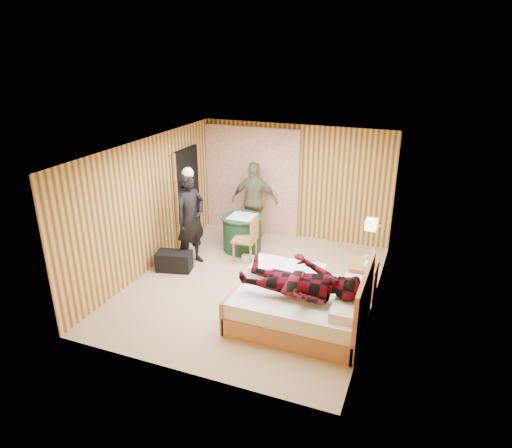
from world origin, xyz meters
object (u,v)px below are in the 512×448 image
at_px(woman_standing, 190,219).
at_px(man_on_bed, 300,273).
at_px(wall_lamp, 371,224).
at_px(chair_near, 249,235).
at_px(chair_far, 253,215).
at_px(round_table, 242,233).
at_px(nightstand, 363,278).
at_px(bed, 302,304).
at_px(duffel_bag, 174,261).
at_px(man_at_table, 255,201).

distance_m(woman_standing, man_on_bed, 2.96).
distance_m(wall_lamp, chair_near, 2.51).
xyz_separation_m(chair_far, man_on_bed, (1.95, -3.04, 0.42)).
bearing_deg(man_on_bed, woman_standing, 151.42).
bearing_deg(man_on_bed, chair_far, 122.64).
distance_m(wall_lamp, man_on_bed, 1.69).
xyz_separation_m(round_table, chair_near, (0.35, -0.47, 0.18)).
bearing_deg(wall_lamp, round_table, 161.60).
bearing_deg(nightstand, bed, -121.87).
height_order(chair_near, duffel_bag, chair_near).
distance_m(chair_near, man_at_table, 1.26).
relative_size(round_table, man_on_bed, 0.48).
bearing_deg(duffel_bag, man_on_bed, -33.96).
xyz_separation_m(bed, chair_near, (-1.56, 1.67, 0.25)).
height_order(chair_far, man_at_table, man_at_table).
height_order(nightstand, woman_standing, woman_standing).
height_order(chair_far, woman_standing, woman_standing).
height_order(woman_standing, man_at_table, woman_standing).
height_order(chair_far, man_on_bed, man_on_bed).
height_order(bed, round_table, bed).
bearing_deg(nightstand, woman_standing, -179.56).
relative_size(wall_lamp, man_at_table, 0.15).
bearing_deg(nightstand, round_table, 160.90).
bearing_deg(chair_near, man_on_bed, 35.55).
bearing_deg(nightstand, man_on_bed, -116.86).
bearing_deg(man_at_table, chair_far, 61.08).
bearing_deg(man_on_bed, chair_near, 129.90).
xyz_separation_m(nightstand, chair_far, (-2.68, 1.60, 0.24)).
relative_size(nightstand, chair_far, 0.65).
relative_size(chair_near, woman_standing, 0.51).
distance_m(nightstand, chair_near, 2.37).
height_order(duffel_bag, woman_standing, woman_standing).
height_order(nightstand, man_on_bed, man_on_bed).
bearing_deg(duffel_bag, chair_near, 22.56).
height_order(duffel_bag, man_on_bed, man_on_bed).
bearing_deg(chair_far, man_at_table, 62.53).
height_order(wall_lamp, nightstand, wall_lamp).
bearing_deg(man_on_bed, duffel_bag, 159.79).
distance_m(wall_lamp, chair_far, 3.23).
bearing_deg(man_on_bed, bed, 96.15).
xyz_separation_m(duffel_bag, man_at_table, (0.84, 2.05, 0.68)).
relative_size(nightstand, round_table, 0.72).
bearing_deg(bed, duffel_bag, 163.89).
height_order(nightstand, round_table, round_table).
bearing_deg(man_on_bed, nightstand, 63.14).
bearing_deg(chair_far, bed, -64.53).
relative_size(bed, chair_far, 2.14).
bearing_deg(chair_near, round_table, -147.72).
xyz_separation_m(round_table, chair_far, (-0.01, 0.67, 0.16)).
xyz_separation_m(chair_far, man_at_table, (0.01, 0.04, 0.32)).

